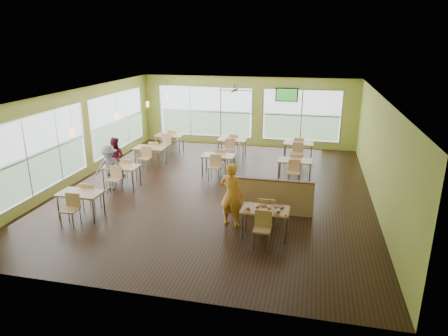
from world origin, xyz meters
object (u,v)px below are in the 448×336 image
at_px(half_wall_divider, 271,196).
at_px(food_basket, 279,207).
at_px(main_table, 265,213).
at_px(man_plaid, 231,195).

bearing_deg(half_wall_divider, food_basket, -75.75).
distance_m(main_table, half_wall_divider, 1.45).
bearing_deg(main_table, half_wall_divider, 90.00).
distance_m(main_table, food_basket, 0.39).
distance_m(half_wall_divider, man_plaid, 1.45).
height_order(half_wall_divider, man_plaid, man_plaid).
height_order(man_plaid, food_basket, man_plaid).
relative_size(main_table, half_wall_divider, 0.63).
bearing_deg(man_plaid, food_basket, -179.38).
relative_size(main_table, man_plaid, 0.86).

